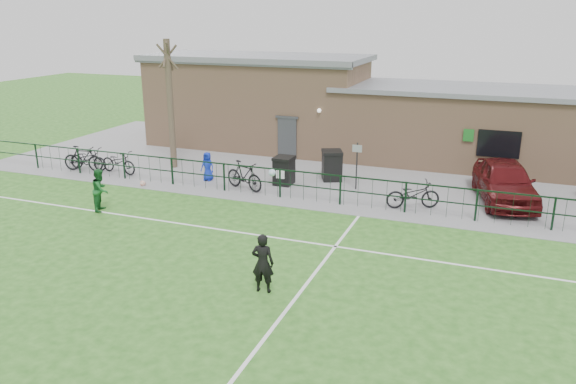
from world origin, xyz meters
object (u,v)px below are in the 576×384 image
(wheelie_bin_right, at_px, (332,166))
(sign_post, at_px, (357,166))
(bicycle_c, at_px, (119,162))
(spectator_child, at_px, (208,166))
(wheelie_bin_left, at_px, (284,171))
(bicycle_d, at_px, (244,176))
(bicycle_b, at_px, (83,159))
(outfield_player, at_px, (101,190))
(bicycle_e, at_px, (413,195))
(bare_tree, at_px, (170,105))
(car_maroon, at_px, (505,181))
(bicycle_a, at_px, (88,159))
(ball_ground, at_px, (143,183))

(wheelie_bin_right, relative_size, sign_post, 0.62)
(bicycle_c, relative_size, spectator_child, 1.58)
(wheelie_bin_left, bearing_deg, wheelie_bin_right, 38.62)
(wheelie_bin_left, distance_m, spectator_child, 3.43)
(wheelie_bin_right, distance_m, spectator_child, 5.49)
(wheelie_bin_left, relative_size, sign_post, 0.57)
(wheelie_bin_right, bearing_deg, bicycle_c, 170.85)
(sign_post, height_order, bicycle_d, sign_post)
(bicycle_b, xyz_separation_m, bicycle_c, (1.78, 0.27, -0.07))
(bicycle_d, height_order, spectator_child, spectator_child)
(sign_post, xyz_separation_m, bicycle_c, (-10.85, -1.52, -0.47))
(outfield_player, bearing_deg, bicycle_e, -88.13)
(spectator_child, bearing_deg, outfield_player, -108.87)
(bare_tree, relative_size, car_maroon, 1.25)
(sign_post, relative_size, spectator_child, 1.57)
(spectator_child, relative_size, outfield_player, 0.80)
(bicycle_a, xyz_separation_m, bicycle_d, (8.22, -0.19, 0.07))
(bicycle_d, relative_size, ball_ground, 8.52)
(sign_post, bearing_deg, bare_tree, 177.81)
(bare_tree, relative_size, wheelie_bin_right, 4.85)
(ball_ground, bearing_deg, car_maroon, 12.86)
(wheelie_bin_left, bearing_deg, sign_post, 7.00)
(bicycle_a, bearing_deg, bicycle_b, 167.35)
(bicycle_a, xyz_separation_m, ball_ground, (3.89, -1.25, -0.44))
(bicycle_b, xyz_separation_m, spectator_child, (6.17, 0.72, 0.04))
(sign_post, xyz_separation_m, car_maroon, (5.81, 0.52, -0.18))
(car_maroon, height_order, bicycle_d, car_maroon)
(outfield_player, bearing_deg, bicycle_d, -62.98)
(bicycle_b, bearing_deg, wheelie_bin_left, -91.04)
(bicycle_a, bearing_deg, wheelie_bin_left, -83.51)
(car_maroon, relative_size, spectator_child, 3.76)
(bicycle_c, bearing_deg, car_maroon, -74.30)
(ball_ground, bearing_deg, sign_post, 17.81)
(bicycle_d, bearing_deg, car_maroon, -56.76)
(wheelie_bin_right, relative_size, car_maroon, 0.26)
(wheelie_bin_left, distance_m, bicycle_d, 1.83)
(wheelie_bin_right, xyz_separation_m, bicycle_a, (-11.21, -2.54, -0.08))
(bicycle_c, relative_size, bicycle_d, 1.00)
(bicycle_c, xyz_separation_m, spectator_child, (4.40, 0.45, 0.11))
(bicycle_e, bearing_deg, bicycle_a, 65.43)
(wheelie_bin_left, height_order, bicycle_d, bicycle_d)
(bare_tree, bearing_deg, bicycle_b, -148.91)
(wheelie_bin_left, height_order, spectator_child, spectator_child)
(bicycle_c, bearing_deg, wheelie_bin_left, -73.12)
(wheelie_bin_left, height_order, ball_ground, wheelie_bin_left)
(wheelie_bin_right, height_order, sign_post, sign_post)
(wheelie_bin_left, distance_m, outfield_player, 7.60)
(wheelie_bin_right, distance_m, sign_post, 1.73)
(sign_post, distance_m, bicycle_b, 12.76)
(bicycle_e, xyz_separation_m, spectator_child, (-9.05, 0.50, 0.10))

